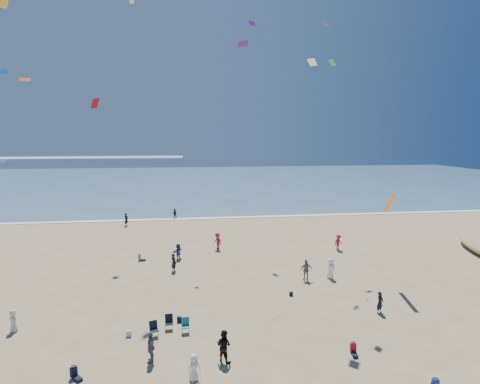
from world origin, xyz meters
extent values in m
cube|color=#476B84|center=(0.00, 95.00, 0.03)|extent=(220.00, 100.00, 0.06)
cube|color=white|center=(0.00, 45.00, 0.04)|extent=(220.00, 1.20, 0.08)
cube|color=#7A8EA8|center=(-60.00, 170.00, 1.60)|extent=(110.00, 20.00, 3.20)
imported|color=navy|center=(-2.32, 25.42, 0.86)|extent=(1.34, 1.59, 1.72)
imported|color=white|center=(11.65, 18.25, 0.95)|extent=(0.96, 1.10, 1.90)
imported|color=black|center=(12.75, 11.26, 0.82)|extent=(0.71, 0.66, 1.64)
imported|color=black|center=(-2.62, 21.93, 0.87)|extent=(0.72, 0.76, 1.75)
imported|color=white|center=(-0.80, 5.32, 0.74)|extent=(0.86, 0.76, 1.48)
imported|color=silver|center=(-12.65, 11.94, 0.76)|extent=(0.76, 0.88, 1.51)
imported|color=#A41734|center=(2.04, 28.48, 0.96)|extent=(1.26, 1.43, 1.92)
imported|color=black|center=(-10.26, 41.47, 0.96)|extent=(0.73, 0.83, 1.92)
imported|color=gray|center=(9.30, 18.10, 0.97)|extent=(1.14, 0.49, 1.93)
imported|color=slate|center=(-3.24, 7.30, 0.93)|extent=(0.60, 1.14, 1.86)
imported|color=black|center=(-3.58, 45.80, 0.78)|extent=(0.89, 0.77, 1.55)
imported|color=red|center=(15.68, 26.45, 0.89)|extent=(1.33, 1.07, 1.79)
imported|color=black|center=(0.91, 6.85, 0.94)|extent=(1.16, 1.12, 1.89)
cube|color=silver|center=(-4.98, 10.31, 0.20)|extent=(0.35, 0.20, 0.40)
cube|color=black|center=(-1.79, 11.80, 0.19)|extent=(0.30, 0.22, 0.38)
cube|color=black|center=(7.10, 15.04, 0.17)|extent=(0.28, 0.18, 0.34)
cube|color=red|center=(-14.17, 20.69, 17.46)|extent=(0.91, 0.56, 0.29)
cube|color=white|center=(8.43, 15.31, 18.37)|extent=(0.84, 0.84, 0.44)
cube|color=blue|center=(-15.26, 19.66, 17.90)|extent=(0.58, 0.35, 0.36)
cube|color=red|center=(-6.13, 9.67, 14.70)|extent=(0.64, 0.71, 0.59)
cube|color=green|center=(10.56, 16.76, 18.66)|extent=(0.63, 0.63, 0.43)
cube|color=white|center=(-7.55, 36.45, 29.16)|extent=(0.64, 0.55, 0.68)
cube|color=#792E98|center=(3.04, 14.47, 19.33)|extent=(0.72, 0.61, 0.47)
cube|color=yellow|center=(-10.62, 9.48, 19.93)|extent=(0.64, 0.84, 0.55)
cube|color=blue|center=(7.05, 28.77, 17.07)|extent=(0.58, 0.73, 0.36)
cube|color=#6A1C97|center=(5.21, 23.85, 23.43)|extent=(0.80, 0.70, 0.46)
cube|color=#571E93|center=(14.03, 28.20, 24.85)|extent=(0.67, 0.64, 0.44)
cube|color=orange|center=(15.97, 16.52, 7.14)|extent=(0.35, 2.64, 1.87)
camera|label=1|loc=(-0.71, -13.03, 12.84)|focal=28.00mm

